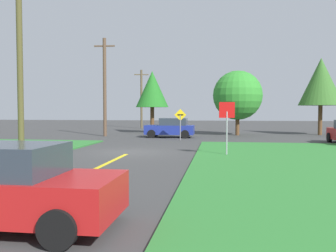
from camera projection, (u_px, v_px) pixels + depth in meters
ground_plane at (131, 152)px, 19.27m from camera, size 120.00×120.00×0.00m
lane_stripe_center at (70, 181)px, 11.36m from camera, size 0.20×14.00×0.01m
stop_sign at (227, 118)px, 17.52m from camera, size 0.78×0.16×2.68m
car_behind_on_main_road at (4, 186)px, 6.86m from camera, size 4.39×2.08×1.62m
car_approaching_junction at (171, 128)px, 29.62m from camera, size 4.07×1.96×1.62m
utility_pole_near at (20, 58)px, 17.12m from camera, size 1.80×0.32×9.37m
utility_pole_mid at (105, 86)px, 30.84m from camera, size 1.80×0.30×8.53m
utility_pole_far at (141, 98)px, 44.48m from camera, size 1.78×0.50×7.34m
direction_sign at (180, 121)px, 26.98m from camera, size 0.90×0.13×2.38m
oak_tree_left at (152, 89)px, 35.33m from camera, size 3.27×3.27×6.19m
pine_tree_center at (238, 95)px, 32.09m from camera, size 4.46×4.46×5.87m
oak_tree_right at (321, 82)px, 32.38m from camera, size 3.94×3.94×7.07m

